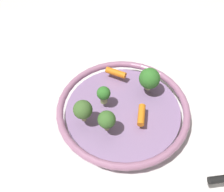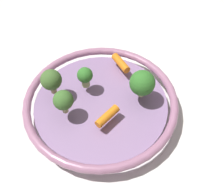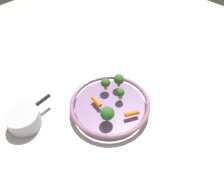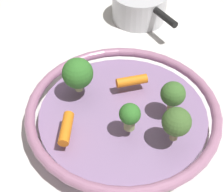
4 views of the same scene
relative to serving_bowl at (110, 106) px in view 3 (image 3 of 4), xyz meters
name	(u,v)px [view 3 (image 3 of 4)]	position (x,y,z in m)	size (l,w,h in m)	color
ground_plane	(110,109)	(0.00, 0.00, -0.03)	(2.60, 2.60, 0.00)	silver
serving_bowl	(110,106)	(0.00, 0.00, 0.00)	(0.36, 0.36, 0.05)	#8E709E
baby_carrot_right	(96,102)	(-0.04, -0.04, 0.03)	(0.02, 0.02, 0.06)	orange
baby_carrot_near_rim	(132,113)	(0.11, 0.02, 0.03)	(0.02, 0.02, 0.06)	orange
broccoli_floret_large	(119,79)	(-0.04, 0.10, 0.06)	(0.05, 0.05, 0.06)	tan
broccoli_floret_edge	(107,113)	(0.06, -0.07, 0.06)	(0.06, 0.06, 0.07)	#97A966
broccoli_floret_mid	(120,93)	(0.01, 0.05, 0.05)	(0.04, 0.04, 0.05)	#97A966
broccoli_floret_small	(106,83)	(-0.07, 0.04, 0.06)	(0.04, 0.04, 0.06)	tan
saucepan	(24,119)	(-0.20, -0.31, 0.01)	(0.14, 0.22, 0.07)	silver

